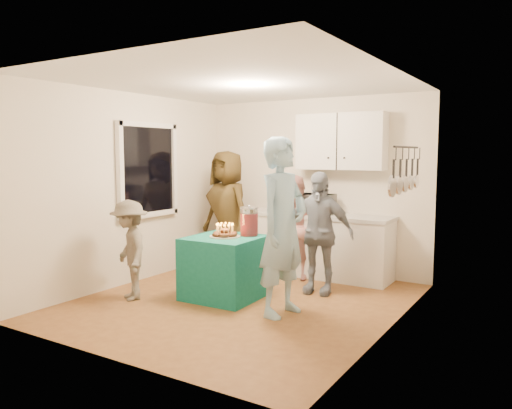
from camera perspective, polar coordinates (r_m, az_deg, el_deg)
The scene contains 19 objects.
floor at distance 6.12m, azimuth -1.75°, elevation -11.06°, with size 4.00×4.00×0.00m, color brown.
ceiling at distance 5.92m, azimuth -1.83°, elevation 13.81°, with size 4.00×4.00×0.00m, color white.
back_wall at distance 7.62m, azimuth 6.53°, elevation 2.19°, with size 3.60×3.60×0.00m, color silver.
left_wall at distance 7.03m, azimuth -14.13°, elevation 1.75°, with size 4.00×4.00×0.00m, color silver.
right_wall at distance 5.12m, azimuth 15.28°, elevation 0.27°, with size 4.00×4.00×0.00m, color silver.
window_night at distance 7.21m, azimuth -12.30°, elevation 3.88°, with size 0.04×1.00×1.20m, color black.
counter at distance 7.38m, azimuth 6.87°, elevation -4.75°, with size 2.20×0.58×0.86m, color white.
countertop at distance 7.31m, azimuth 6.91°, elevation -1.24°, with size 2.24×0.62×0.05m, color beige.
upper_cabinet at distance 7.27m, azimuth 9.67°, elevation 7.09°, with size 1.30×0.30×0.80m, color white.
pot_rack at distance 5.79m, azimuth 16.57°, elevation 3.83°, with size 0.12×1.00×0.60m, color black.
microwave at distance 7.29m, azimuth 6.84°, elevation 0.08°, with size 0.52×0.35×0.29m, color white.
party_table at distance 6.22m, azimuth -3.60°, elevation -7.17°, with size 0.85×0.85×0.76m, color #0F695B.
donut_cake at distance 6.12m, azimuth -3.58°, elevation -2.90°, with size 0.38×0.38×0.18m, color #381C0C, non-canonical shape.
punch_jar at distance 6.20m, azimuth -0.79°, elevation -2.04°, with size 0.22×0.22×0.34m, color red.
man_birthday at distance 5.47m, azimuth 3.08°, elevation -2.56°, with size 0.72×0.47×1.96m, color #95C0D9.
woman_back_left at distance 7.60m, azimuth -3.32°, elevation -0.74°, with size 0.89×0.58×1.82m, color brown.
woman_back_center at distance 7.07m, azimuth 4.43°, elevation -2.65°, with size 0.72×0.56×1.48m, color #CD6D6B.
woman_back_right at distance 6.40m, azimuth 7.12°, elevation -3.21°, with size 0.91×0.38×1.56m, color #0F1B32.
child_near_left at distance 6.29m, azimuth -14.24°, elevation -5.06°, with size 0.79×0.45×1.22m, color #585046.
Camera 1 is at (3.23, -4.89, 1.77)m, focal length 35.00 mm.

